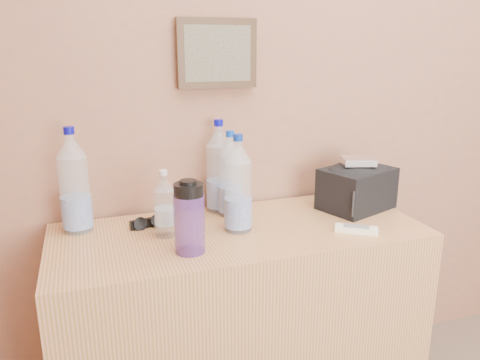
# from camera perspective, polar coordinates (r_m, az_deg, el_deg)

# --- Properties ---
(picture_frame) EXTENTS (0.30, 0.03, 0.25)m
(picture_frame) POSITION_cam_1_polar(r_m,az_deg,el_deg) (1.78, -2.81, 15.14)
(picture_frame) COLOR #382311
(picture_frame) RESTS_ON room_shell
(dresser) EXTENTS (1.29, 0.54, 0.81)m
(dresser) POSITION_cam_1_polar(r_m,az_deg,el_deg) (1.84, -0.01, -17.75)
(dresser) COLOR tan
(dresser) RESTS_ON ground
(pet_large_a) EXTENTS (0.10, 0.10, 0.36)m
(pet_large_a) POSITION_cam_1_polar(r_m,az_deg,el_deg) (1.68, -19.53, -0.73)
(pet_large_a) COLOR silver
(pet_large_a) RESTS_ON dresser
(pet_large_b) EXTENTS (0.10, 0.10, 0.36)m
(pet_large_b) POSITION_cam_1_polar(r_m,az_deg,el_deg) (1.79, -2.56, 1.07)
(pet_large_b) COLOR silver
(pet_large_b) RESTS_ON dresser
(pet_large_c) EXTENTS (0.09, 0.09, 0.32)m
(pet_large_c) POSITION_cam_1_polar(r_m,az_deg,el_deg) (1.75, -1.18, 0.21)
(pet_large_c) COLOR silver
(pet_large_c) RESTS_ON dresser
(pet_large_d) EXTENTS (0.09, 0.09, 0.34)m
(pet_large_d) POSITION_cam_1_polar(r_m,az_deg,el_deg) (1.59, -0.24, -1.10)
(pet_large_d) COLOR #CFEFFF
(pet_large_d) RESTS_ON dresser
(pet_small) EXTENTS (0.07, 0.07, 0.23)m
(pet_small) POSITION_cam_1_polar(r_m,az_deg,el_deg) (1.58, -9.16, -3.32)
(pet_small) COLOR white
(pet_small) RESTS_ON dresser
(nalgene_bottle) EXTENTS (0.09, 0.09, 0.23)m
(nalgene_bottle) POSITION_cam_1_polar(r_m,az_deg,el_deg) (1.44, -6.20, -4.54)
(nalgene_bottle) COLOR #5B3295
(nalgene_bottle) RESTS_ON dresser
(sunglasses) EXTENTS (0.14, 0.07, 0.03)m
(sunglasses) POSITION_cam_1_polar(r_m,az_deg,el_deg) (1.70, -11.21, -5.13)
(sunglasses) COLOR black
(sunglasses) RESTS_ON dresser
(ac_remote) EXTENTS (0.15, 0.12, 0.02)m
(ac_remote) POSITION_cam_1_polar(r_m,az_deg,el_deg) (1.67, 13.99, -5.86)
(ac_remote) COLOR white
(ac_remote) RESTS_ON dresser
(toiletry_bag) EXTENTS (0.32, 0.28, 0.18)m
(toiletry_bag) POSITION_cam_1_polar(r_m,az_deg,el_deg) (1.89, 14.06, -0.71)
(toiletry_bag) COLOR black
(toiletry_bag) RESTS_ON dresser
(foil_packet) EXTENTS (0.14, 0.13, 0.03)m
(foil_packet) POSITION_cam_1_polar(r_m,az_deg,el_deg) (1.85, 14.17, 2.29)
(foil_packet) COLOR silver
(foil_packet) RESTS_ON toiletry_bag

